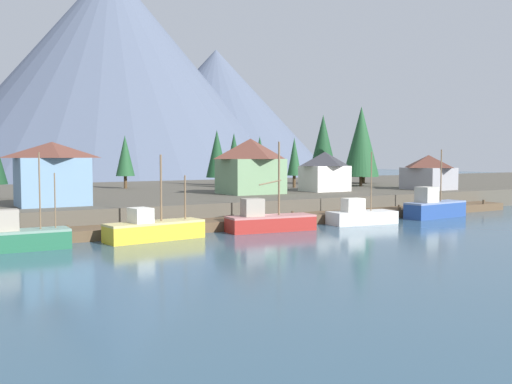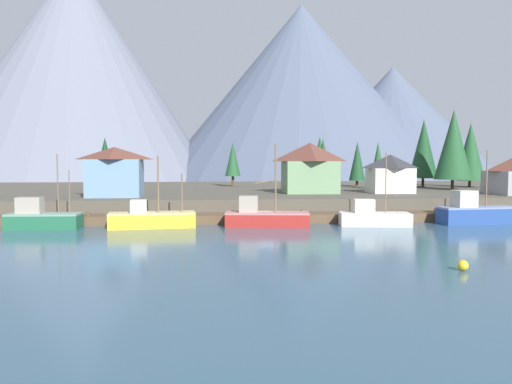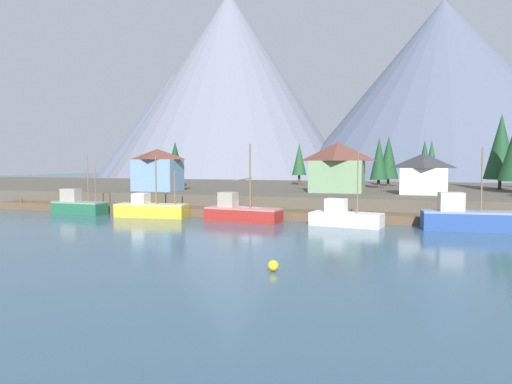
{
  "view_description": "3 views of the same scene",
  "coord_description": "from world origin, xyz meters",
  "px_view_note": "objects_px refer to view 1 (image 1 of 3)",
  "views": [
    {
      "loc": [
        -32.1,
        -51.35,
        7.66
      ],
      "look_at": [
        0.32,
        1.83,
        3.74
      ],
      "focal_mm": 40.76,
      "sensor_mm": 36.0,
      "label": 1
    },
    {
      "loc": [
        -6.35,
        -53.93,
        6.99
      ],
      "look_at": [
        -1.21,
        1.31,
        3.6
      ],
      "focal_mm": 33.62,
      "sensor_mm": 36.0,
      "label": 2
    },
    {
      "loc": [
        17.52,
        -51.43,
        6.78
      ],
      "look_at": [
        0.13,
        1.5,
        3.23
      ],
      "focal_mm": 31.38,
      "sensor_mm": 36.0,
      "label": 3
    }
  ],
  "objects_px": {
    "fishing_boat_blue": "(434,207)",
    "conifer_far_left": "(260,158)",
    "house_grey": "(428,172)",
    "conifer_near_left": "(364,148)",
    "fishing_boat_yellow": "(154,229)",
    "conifer_back_right": "(234,156)",
    "conifer_mid_right": "(125,156)",
    "house_white": "(325,171)",
    "conifer_mid_left": "(323,145)",
    "house_green": "(251,166)",
    "conifer_centre": "(217,154)",
    "fishing_boat_white": "(361,216)",
    "house_blue": "(53,173)",
    "fishing_boat_green": "(18,237)",
    "fishing_boat_red": "(269,221)",
    "conifer_far_right": "(294,157)",
    "conifer_near_right": "(361,141)"
  },
  "relations": [
    {
      "from": "house_blue",
      "to": "conifer_mid_right",
      "type": "bearing_deg",
      "value": 57.92
    },
    {
      "from": "fishing_boat_yellow",
      "to": "conifer_back_right",
      "type": "distance_m",
      "value": 42.09
    },
    {
      "from": "conifer_mid_left",
      "to": "conifer_far_right",
      "type": "distance_m",
      "value": 13.18
    },
    {
      "from": "fishing_boat_yellow",
      "to": "fishing_boat_white",
      "type": "distance_m",
      "value": 24.46
    },
    {
      "from": "fishing_boat_yellow",
      "to": "house_green",
      "type": "relative_size",
      "value": 1.16
    },
    {
      "from": "house_grey",
      "to": "house_blue",
      "type": "distance_m",
      "value": 55.17
    },
    {
      "from": "fishing_boat_green",
      "to": "fishing_boat_red",
      "type": "distance_m",
      "value": 23.76
    },
    {
      "from": "conifer_centre",
      "to": "fishing_boat_white",
      "type": "bearing_deg",
      "value": -94.53
    },
    {
      "from": "fishing_boat_blue",
      "to": "conifer_mid_left",
      "type": "bearing_deg",
      "value": 69.05
    },
    {
      "from": "conifer_centre",
      "to": "house_green",
      "type": "bearing_deg",
      "value": -106.39
    },
    {
      "from": "fishing_boat_blue",
      "to": "house_white",
      "type": "height_order",
      "value": "fishing_boat_blue"
    },
    {
      "from": "fishing_boat_blue",
      "to": "house_green",
      "type": "xyz_separation_m",
      "value": [
        -15.58,
        18.05,
        5.02
      ]
    },
    {
      "from": "house_blue",
      "to": "conifer_far_left",
      "type": "height_order",
      "value": "conifer_far_left"
    },
    {
      "from": "fishing_boat_yellow",
      "to": "conifer_mid_left",
      "type": "height_order",
      "value": "conifer_mid_left"
    },
    {
      "from": "house_grey",
      "to": "conifer_back_right",
      "type": "xyz_separation_m",
      "value": [
        -22.71,
        19.89,
        2.43
      ]
    },
    {
      "from": "fishing_boat_yellow",
      "to": "house_grey",
      "type": "xyz_separation_m",
      "value": [
        49.05,
        12.27,
        4.16
      ]
    },
    {
      "from": "house_blue",
      "to": "conifer_far_left",
      "type": "distance_m",
      "value": 47.1
    },
    {
      "from": "house_blue",
      "to": "conifer_near_left",
      "type": "height_order",
      "value": "conifer_near_left"
    },
    {
      "from": "fishing_boat_blue",
      "to": "house_grey",
      "type": "distance_m",
      "value": 17.87
    },
    {
      "from": "fishing_boat_blue",
      "to": "conifer_mid_right",
      "type": "distance_m",
      "value": 47.13
    },
    {
      "from": "house_grey",
      "to": "house_green",
      "type": "bearing_deg",
      "value": 168.28
    },
    {
      "from": "fishing_boat_green",
      "to": "house_white",
      "type": "distance_m",
      "value": 47.75
    },
    {
      "from": "house_white",
      "to": "conifer_mid_left",
      "type": "xyz_separation_m",
      "value": [
        12.76,
        16.79,
        4.17
      ]
    },
    {
      "from": "fishing_boat_red",
      "to": "conifer_near_right",
      "type": "distance_m",
      "value": 43.59
    },
    {
      "from": "fishing_boat_red",
      "to": "conifer_far_right",
      "type": "xyz_separation_m",
      "value": [
        22.36,
        27.32,
        6.42
      ]
    },
    {
      "from": "fishing_boat_yellow",
      "to": "fishing_boat_white",
      "type": "height_order",
      "value": "fishing_boat_white"
    },
    {
      "from": "fishing_boat_yellow",
      "to": "house_blue",
      "type": "bearing_deg",
      "value": 110.35
    },
    {
      "from": "conifer_mid_right",
      "to": "conifer_far_left",
      "type": "relative_size",
      "value": 0.98
    },
    {
      "from": "house_blue",
      "to": "house_green",
      "type": "height_order",
      "value": "house_green"
    },
    {
      "from": "conifer_near_left",
      "to": "conifer_near_right",
      "type": "distance_m",
      "value": 10.13
    },
    {
      "from": "house_green",
      "to": "conifer_far_right",
      "type": "height_order",
      "value": "conifer_far_right"
    },
    {
      "from": "conifer_mid_left",
      "to": "conifer_far_left",
      "type": "bearing_deg",
      "value": 166.85
    },
    {
      "from": "fishing_boat_green",
      "to": "fishing_boat_red",
      "type": "bearing_deg",
      "value": 1.31
    },
    {
      "from": "house_white",
      "to": "conifer_back_right",
      "type": "xyz_separation_m",
      "value": [
        -6.7,
        14.95,
        2.19
      ]
    },
    {
      "from": "conifer_mid_right",
      "to": "conifer_centre",
      "type": "distance_m",
      "value": 17.27
    },
    {
      "from": "house_green",
      "to": "conifer_centre",
      "type": "xyz_separation_m",
      "value": [
        6.66,
        22.63,
        1.67
      ]
    },
    {
      "from": "house_green",
      "to": "conifer_centre",
      "type": "distance_m",
      "value": 23.65
    },
    {
      "from": "fishing_boat_blue",
      "to": "conifer_near_left",
      "type": "relative_size",
      "value": 0.79
    },
    {
      "from": "conifer_near_left",
      "to": "conifer_mid_left",
      "type": "relative_size",
      "value": 0.94
    },
    {
      "from": "conifer_mid_left",
      "to": "conifer_near_right",
      "type": "bearing_deg",
      "value": -83.47
    },
    {
      "from": "fishing_boat_yellow",
      "to": "conifer_far_left",
      "type": "bearing_deg",
      "value": 40.93
    },
    {
      "from": "fishing_boat_green",
      "to": "fishing_boat_white",
      "type": "xyz_separation_m",
      "value": [
        35.89,
        -0.65,
        -0.18
      ]
    },
    {
      "from": "fishing_boat_blue",
      "to": "conifer_back_right",
      "type": "xyz_separation_m",
      "value": [
        -10.28,
        32.13,
        6.31
      ]
    },
    {
      "from": "fishing_boat_white",
      "to": "house_green",
      "type": "xyz_separation_m",
      "value": [
        -3.41,
        18.35,
        5.38
      ]
    },
    {
      "from": "fishing_boat_green",
      "to": "house_blue",
      "type": "relative_size",
      "value": 1.1
    },
    {
      "from": "house_grey",
      "to": "conifer_near_left",
      "type": "xyz_separation_m",
      "value": [
        4.85,
        19.89,
        3.85
      ]
    },
    {
      "from": "fishing_boat_red",
      "to": "conifer_centre",
      "type": "height_order",
      "value": "conifer_centre"
    },
    {
      "from": "house_grey",
      "to": "conifer_mid_right",
      "type": "xyz_separation_m",
      "value": [
        -38.51,
        26.51,
        2.45
      ]
    },
    {
      "from": "fishing_boat_yellow",
      "to": "house_white",
      "type": "distance_m",
      "value": 37.51
    },
    {
      "from": "fishing_boat_blue",
      "to": "conifer_far_left",
      "type": "distance_m",
      "value": 37.3
    }
  ]
}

